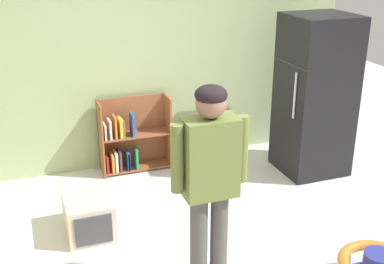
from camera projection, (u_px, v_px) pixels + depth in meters
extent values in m
cube|color=#A3B682|center=(132.00, 51.00, 5.54)|extent=(5.20, 0.06, 2.70)
cube|color=black|center=(315.00, 96.00, 5.51)|extent=(0.70, 0.68, 1.78)
cylinder|color=silver|center=(295.00, 96.00, 5.22)|extent=(0.02, 0.02, 0.50)
cube|color=#333333|center=(290.00, 64.00, 5.26)|extent=(0.01, 0.67, 0.01)
cube|color=brown|center=(101.00, 140.00, 5.54)|extent=(0.02, 0.28, 0.85)
cube|color=brown|center=(168.00, 131.00, 5.79)|extent=(0.02, 0.28, 0.85)
cube|color=brown|center=(133.00, 131.00, 5.78)|extent=(0.80, 0.02, 0.85)
cube|color=brown|center=(137.00, 167.00, 5.81)|extent=(0.76, 0.24, 0.02)
cube|color=brown|center=(135.00, 134.00, 5.66)|extent=(0.76, 0.24, 0.02)
cube|color=#AE281B|center=(107.00, 164.00, 5.64)|extent=(0.02, 0.17, 0.19)
cube|color=silver|center=(104.00, 131.00, 5.49)|extent=(0.02, 0.17, 0.17)
cube|color=orange|center=(112.00, 162.00, 5.65)|extent=(0.03, 0.17, 0.21)
cube|color=beige|center=(110.00, 129.00, 5.50)|extent=(0.02, 0.17, 0.21)
cube|color=silver|center=(116.00, 161.00, 5.66)|extent=(0.03, 0.17, 0.22)
cube|color=orange|center=(115.00, 127.00, 5.52)|extent=(0.02, 0.17, 0.25)
cube|color=#4B3833|center=(120.00, 160.00, 5.68)|extent=(0.03, 0.17, 0.24)
cube|color=gold|center=(120.00, 127.00, 5.54)|extent=(0.03, 0.17, 0.22)
cube|color=#29579A|center=(127.00, 160.00, 5.71)|extent=(0.03, 0.17, 0.21)
cube|color=brown|center=(123.00, 128.00, 5.55)|extent=(0.03, 0.17, 0.20)
cube|color=#2151A6|center=(128.00, 160.00, 5.71)|extent=(0.02, 0.17, 0.21)
cube|color=#2B52A6|center=(132.00, 124.00, 5.58)|extent=(0.03, 0.17, 0.26)
cube|color=#288E4F|center=(136.00, 158.00, 5.74)|extent=(0.03, 0.17, 0.24)
cylinder|color=#514D4B|center=(199.00, 246.00, 3.66)|extent=(0.13, 0.13, 0.83)
cylinder|color=#514D4B|center=(219.00, 242.00, 3.71)|extent=(0.13, 0.13, 0.83)
cube|color=olive|center=(210.00, 158.00, 3.43)|extent=(0.38, 0.22, 0.58)
cylinder|color=olive|center=(177.00, 159.00, 3.34)|extent=(0.09, 0.09, 0.49)
cylinder|color=olive|center=(242.00, 149.00, 3.49)|extent=(0.09, 0.09, 0.49)
sphere|color=#936553|center=(211.00, 103.00, 3.28)|extent=(0.21, 0.21, 0.21)
ellipsoid|color=black|center=(211.00, 95.00, 3.26)|extent=(0.22, 0.22, 0.14)
cylinder|color=navy|center=(379.00, 259.00, 3.75)|extent=(0.23, 0.23, 0.10)
cylinder|color=silver|center=(349.00, 264.00, 3.93)|extent=(0.02, 0.02, 0.18)
cube|color=beige|center=(89.00, 215.00, 4.52)|extent=(0.42, 0.54, 0.36)
cube|color=#424247|center=(94.00, 230.00, 4.28)|extent=(0.32, 0.01, 0.27)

